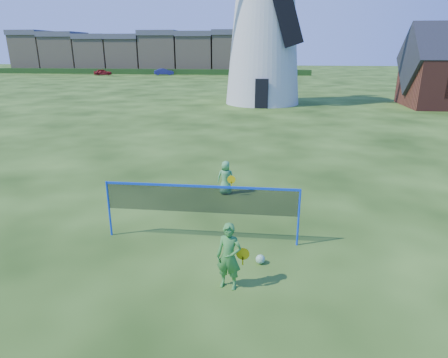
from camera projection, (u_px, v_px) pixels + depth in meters
ground at (215, 237)px, 10.41m from camera, size 220.00×220.00×0.00m
windmill at (265, 22)px, 33.37m from camera, size 16.07×6.66×20.89m
badminton_net at (201, 200)px, 9.90m from camera, size 5.05×0.05×1.55m
player_girl at (229, 257)px, 8.00m from camera, size 0.72×0.46×1.47m
player_boy at (226, 178)px, 13.33m from camera, size 0.66×0.44×1.18m
play_ball at (260, 259)px, 9.11m from camera, size 0.22×0.22×0.22m
terraced_houses at (145, 52)px, 79.46m from camera, size 55.46×8.40×8.32m
hedge at (149, 72)px, 74.68m from camera, size 62.00×0.80×1.00m
car_left at (103, 72)px, 71.93m from camera, size 3.48×2.35×1.10m
car_right at (164, 72)px, 72.37m from camera, size 3.82×2.04×1.19m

